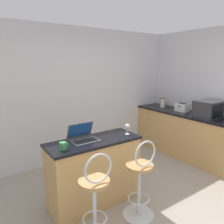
{
  "coord_description": "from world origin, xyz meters",
  "views": [
    {
      "loc": [
        -1.84,
        -1.63,
        1.91
      ],
      "look_at": [
        0.43,
        1.65,
        1.03
      ],
      "focal_mm": 35.0,
      "sensor_mm": 36.0,
      "label": 1
    }
  ],
  "objects_px": {
    "microwave": "(209,109)",
    "wine_glass_short": "(127,127)",
    "laptop": "(83,136)",
    "bar_stool_far": "(140,181)",
    "storage_jar": "(163,102)",
    "mug_red": "(163,104)",
    "toaster": "(182,107)",
    "mug_green": "(63,146)",
    "bar_stool_near": "(95,199)"
  },
  "relations": [
    {
      "from": "bar_stool_near",
      "to": "laptop",
      "type": "xyz_separation_m",
      "value": [
        0.2,
        0.65,
        0.49
      ]
    },
    {
      "from": "laptop",
      "to": "storage_jar",
      "type": "distance_m",
      "value": 2.73
    },
    {
      "from": "laptop",
      "to": "mug_green",
      "type": "relative_size",
      "value": 3.55
    },
    {
      "from": "wine_glass_short",
      "to": "mug_green",
      "type": "relative_size",
      "value": 1.53
    },
    {
      "from": "storage_jar",
      "to": "mug_red",
      "type": "relative_size",
      "value": 2.37
    },
    {
      "from": "bar_stool_far",
      "to": "mug_red",
      "type": "xyz_separation_m",
      "value": [
        2.28,
        1.73,
        0.48
      ]
    },
    {
      "from": "bar_stool_near",
      "to": "microwave",
      "type": "bearing_deg",
      "value": 9.04
    },
    {
      "from": "microwave",
      "to": "toaster",
      "type": "bearing_deg",
      "value": 91.07
    },
    {
      "from": "microwave",
      "to": "laptop",
      "type": "bearing_deg",
      "value": 175.24
    },
    {
      "from": "toaster",
      "to": "storage_jar",
      "type": "bearing_deg",
      "value": 87.96
    },
    {
      "from": "bar_stool_far",
      "to": "mug_green",
      "type": "bearing_deg",
      "value": 148.18
    },
    {
      "from": "bar_stool_near",
      "to": "toaster",
      "type": "distance_m",
      "value": 2.98
    },
    {
      "from": "laptop",
      "to": "toaster",
      "type": "relative_size",
      "value": 1.37
    },
    {
      "from": "bar_stool_far",
      "to": "toaster",
      "type": "height_order",
      "value": "toaster"
    },
    {
      "from": "toaster",
      "to": "bar_stool_far",
      "type": "bearing_deg",
      "value": -153.54
    },
    {
      "from": "wine_glass_short",
      "to": "toaster",
      "type": "bearing_deg",
      "value": 15.72
    },
    {
      "from": "microwave",
      "to": "mug_green",
      "type": "height_order",
      "value": "microwave"
    },
    {
      "from": "laptop",
      "to": "mug_green",
      "type": "distance_m",
      "value": 0.38
    },
    {
      "from": "bar_stool_far",
      "to": "storage_jar",
      "type": "xyz_separation_m",
      "value": [
        2.11,
        1.6,
        0.54
      ]
    },
    {
      "from": "toaster",
      "to": "storage_jar",
      "type": "distance_m",
      "value": 0.56
    },
    {
      "from": "bar_stool_near",
      "to": "mug_red",
      "type": "distance_m",
      "value": 3.43
    },
    {
      "from": "bar_stool_far",
      "to": "storage_jar",
      "type": "distance_m",
      "value": 2.71
    },
    {
      "from": "microwave",
      "to": "mug_red",
      "type": "height_order",
      "value": "microwave"
    },
    {
      "from": "microwave",
      "to": "wine_glass_short",
      "type": "xyz_separation_m",
      "value": [
        -1.91,
        0.07,
        -0.05
      ]
    },
    {
      "from": "laptop",
      "to": "mug_green",
      "type": "xyz_separation_m",
      "value": [
        -0.34,
        -0.16,
        -0.01
      ]
    },
    {
      "from": "laptop",
      "to": "mug_red",
      "type": "xyz_separation_m",
      "value": [
        2.72,
        1.08,
        -0.01
      ]
    },
    {
      "from": "toaster",
      "to": "storage_jar",
      "type": "relative_size",
      "value": 1.21
    },
    {
      "from": "bar_stool_near",
      "to": "wine_glass_short",
      "type": "distance_m",
      "value": 1.12
    },
    {
      "from": "laptop",
      "to": "wine_glass_short",
      "type": "relative_size",
      "value": 2.33
    },
    {
      "from": "bar_stool_far",
      "to": "toaster",
      "type": "distance_m",
      "value": 2.4
    },
    {
      "from": "bar_stool_near",
      "to": "microwave",
      "type": "xyz_separation_m",
      "value": [
        2.75,
        0.44,
        0.59
      ]
    },
    {
      "from": "wine_glass_short",
      "to": "mug_red",
      "type": "height_order",
      "value": "wine_glass_short"
    },
    {
      "from": "bar_stool_far",
      "to": "microwave",
      "type": "distance_m",
      "value": 2.23
    },
    {
      "from": "mug_red",
      "to": "bar_stool_far",
      "type": "bearing_deg",
      "value": -142.73
    },
    {
      "from": "mug_green",
      "to": "bar_stool_near",
      "type": "bearing_deg",
      "value": -74.01
    },
    {
      "from": "laptop",
      "to": "mug_red",
      "type": "height_order",
      "value": "laptop"
    },
    {
      "from": "bar_stool_near",
      "to": "mug_green",
      "type": "bearing_deg",
      "value": 105.99
    },
    {
      "from": "toaster",
      "to": "wine_glass_short",
      "type": "distance_m",
      "value": 1.98
    },
    {
      "from": "toaster",
      "to": "wine_glass_short",
      "type": "relative_size",
      "value": 1.7
    },
    {
      "from": "toaster",
      "to": "mug_green",
      "type": "xyz_separation_m",
      "value": [
        -2.88,
        -0.56,
        -0.04
      ]
    },
    {
      "from": "mug_red",
      "to": "laptop",
      "type": "bearing_deg",
      "value": -158.29
    },
    {
      "from": "laptop",
      "to": "bar_stool_far",
      "type": "bearing_deg",
      "value": -55.82
    },
    {
      "from": "bar_stool_far",
      "to": "mug_green",
      "type": "distance_m",
      "value": 1.04
    },
    {
      "from": "bar_stool_far",
      "to": "toaster",
      "type": "bearing_deg",
      "value": 26.46
    },
    {
      "from": "mug_green",
      "to": "toaster",
      "type": "bearing_deg",
      "value": 10.95
    },
    {
      "from": "bar_stool_far",
      "to": "mug_red",
      "type": "distance_m",
      "value": 2.9
    },
    {
      "from": "toaster",
      "to": "wine_glass_short",
      "type": "bearing_deg",
      "value": -164.28
    },
    {
      "from": "bar_stool_far",
      "to": "microwave",
      "type": "xyz_separation_m",
      "value": [
        2.11,
        0.44,
        0.59
      ]
    },
    {
      "from": "bar_stool_near",
      "to": "laptop",
      "type": "height_order",
      "value": "laptop"
    },
    {
      "from": "microwave",
      "to": "toaster",
      "type": "xyz_separation_m",
      "value": [
        -0.01,
        0.61,
        -0.07
      ]
    }
  ]
}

